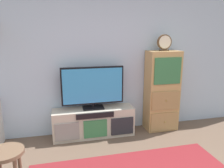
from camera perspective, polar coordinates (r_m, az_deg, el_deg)
The scene contains 6 objects.
back_wall at distance 3.85m, azimuth -1.34°, elevation 7.08°, with size 6.40×0.12×2.70m, color #A8BCD1.
media_console at distance 3.83m, azimuth -4.87°, elevation -10.10°, with size 1.40×0.38×0.50m.
television at distance 3.64m, azimuth -5.12°, elevation -0.73°, with size 1.06×0.22×0.73m.
side_cabinet at distance 4.05m, azimuth 13.12°, elevation -1.87°, with size 0.58×0.38×1.47m.
desk_clock at distance 3.89m, azimuth 13.73°, elevation 10.61°, with size 0.26×0.08×0.28m.
bar_stool_near at distance 2.41m, azimuth -26.07°, elevation -19.36°, with size 0.34×0.34×0.70m.
Camera 1 is at (-0.80, -1.28, 1.78)m, focal length 34.43 mm.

